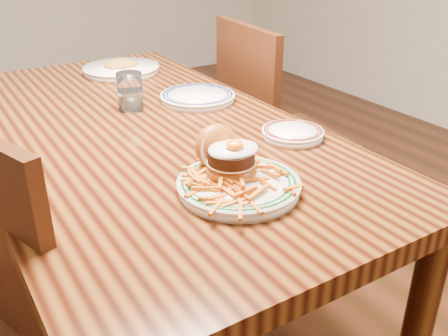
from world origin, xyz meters
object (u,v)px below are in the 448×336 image
table (140,153)px  chair_right (272,133)px  main_plate (235,174)px  side_plate (293,133)px

table → chair_right: 0.72m
main_plate → side_plate: (0.29, 0.16, -0.02)m
side_plate → main_plate: bearing=-167.5°
chair_right → side_plate: 0.70m
chair_right → main_plate: chair_right is taller
main_plate → side_plate: main_plate is taller
chair_right → side_plate: size_ratio=5.72×
table → side_plate: (0.31, -0.31, 0.10)m
table → side_plate: 0.45m
table → main_plate: size_ratio=5.88×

